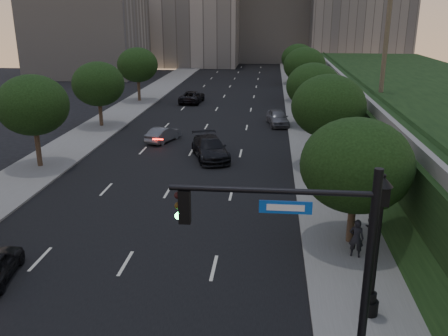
# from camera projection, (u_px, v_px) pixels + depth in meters

# --- Properties ---
(ground) EXTENTS (160.00, 160.00, 0.00)m
(ground) POSITION_uv_depth(u_px,v_px,m) (83.00, 336.00, 16.54)
(ground) COLOR black
(ground) RESTS_ON ground
(road_surface) EXTENTS (16.00, 140.00, 0.02)m
(road_surface) POSITION_uv_depth(u_px,v_px,m) (203.00, 132.00, 44.90)
(road_surface) COLOR black
(road_surface) RESTS_ON ground
(sidewalk_right) EXTENTS (4.50, 140.00, 0.15)m
(sidewalk_right) POSITION_uv_depth(u_px,v_px,m) (313.00, 133.00, 43.92)
(sidewalk_right) COLOR slate
(sidewalk_right) RESTS_ON ground
(sidewalk_left) EXTENTS (4.50, 140.00, 0.15)m
(sidewalk_left) POSITION_uv_depth(u_px,v_px,m) (99.00, 128.00, 45.85)
(sidewalk_left) COLOR slate
(sidewalk_left) RESTS_ON ground
(parapet_wall) EXTENTS (0.35, 90.00, 0.70)m
(parapet_wall) POSITION_uv_depth(u_px,v_px,m) (356.00, 91.00, 40.39)
(parapet_wall) COLOR slate
(parapet_wall) RESTS_ON embankment
(office_block_mid) EXTENTS (22.00, 18.00, 26.00)m
(office_block_mid) POSITION_uv_depth(u_px,v_px,m) (273.00, 2.00, 108.35)
(office_block_mid) COLOR #A5A197
(office_block_mid) RESTS_ON ground
(office_block_filler) EXTENTS (18.00, 16.00, 14.00)m
(office_block_filler) POSITION_uv_depth(u_px,v_px,m) (88.00, 35.00, 82.98)
(office_block_filler) COLOR #A5A197
(office_block_filler) RESTS_ON ground
(tree_right_a) EXTENTS (5.20, 5.20, 6.24)m
(tree_right_a) POSITION_uv_depth(u_px,v_px,m) (356.00, 165.00, 21.88)
(tree_right_a) COLOR #38281C
(tree_right_a) RESTS_ON ground
(tree_right_b) EXTENTS (5.20, 5.20, 6.74)m
(tree_right_b) POSITION_uv_depth(u_px,v_px,m) (328.00, 106.00, 33.07)
(tree_right_b) COLOR #38281C
(tree_right_b) RESTS_ON ground
(tree_right_c) EXTENTS (5.20, 5.20, 6.24)m
(tree_right_c) POSITION_uv_depth(u_px,v_px,m) (313.00, 86.00, 45.52)
(tree_right_c) COLOR #38281C
(tree_right_c) RESTS_ON ground
(tree_right_d) EXTENTS (5.20, 5.20, 6.74)m
(tree_right_d) POSITION_uv_depth(u_px,v_px,m) (305.00, 65.00, 58.60)
(tree_right_d) COLOR #38281C
(tree_right_d) RESTS_ON ground
(tree_right_e) EXTENTS (5.20, 5.20, 6.24)m
(tree_right_e) POSITION_uv_depth(u_px,v_px,m) (298.00, 58.00, 72.93)
(tree_right_e) COLOR #38281C
(tree_right_e) RESTS_ON ground
(tree_left_b) EXTENTS (5.00, 5.00, 6.71)m
(tree_left_b) POSITION_uv_depth(u_px,v_px,m) (33.00, 105.00, 33.10)
(tree_left_b) COLOR #38281C
(tree_left_b) RESTS_ON ground
(tree_left_c) EXTENTS (5.00, 5.00, 6.34)m
(tree_left_c) POSITION_uv_depth(u_px,v_px,m) (98.00, 84.00, 45.51)
(tree_left_c) COLOR #38281C
(tree_left_c) RESTS_ON ground
(tree_left_d) EXTENTS (5.00, 5.00, 6.71)m
(tree_left_d) POSITION_uv_depth(u_px,v_px,m) (138.00, 65.00, 58.63)
(tree_left_d) COLOR #38281C
(tree_left_d) RESTS_ON ground
(traffic_signal_mast) EXTENTS (5.68, 0.56, 7.00)m
(traffic_signal_mast) POSITION_uv_depth(u_px,v_px,m) (326.00, 282.00, 13.05)
(traffic_signal_mast) COLOR black
(traffic_signal_mast) RESTS_ON ground
(street_lamp) EXTENTS (0.64, 0.64, 5.62)m
(street_lamp) POSITION_uv_depth(u_px,v_px,m) (376.00, 254.00, 16.73)
(street_lamp) COLOR black
(street_lamp) RESTS_ON ground
(sedan_mid_left) EXTENTS (2.65, 4.20, 1.31)m
(sedan_mid_left) POSITION_uv_depth(u_px,v_px,m) (163.00, 134.00, 41.27)
(sedan_mid_left) COLOR #505257
(sedan_mid_left) RESTS_ON ground
(sedan_far_left) EXTENTS (2.78, 5.44, 1.47)m
(sedan_far_left) POSITION_uv_depth(u_px,v_px,m) (192.00, 97.00, 59.14)
(sedan_far_left) COLOR black
(sedan_far_left) RESTS_ON ground
(sedan_near_right) EXTENTS (3.95, 6.05, 1.63)m
(sedan_near_right) POSITION_uv_depth(u_px,v_px,m) (210.00, 148.00, 36.42)
(sedan_near_right) COLOR black
(sedan_near_right) RESTS_ON ground
(sedan_far_right) EXTENTS (2.56, 4.83, 1.57)m
(sedan_far_right) POSITION_uv_depth(u_px,v_px,m) (278.00, 118.00, 47.22)
(sedan_far_right) COLOR slate
(sedan_far_right) RESTS_ON ground
(pedestrian_a) EXTENTS (0.76, 0.60, 1.82)m
(pedestrian_a) POSITION_uv_depth(u_px,v_px,m) (356.00, 238.00, 21.36)
(pedestrian_a) COLOR black
(pedestrian_a) RESTS_ON sidewalk_right
(pedestrian_b) EXTENTS (0.88, 0.71, 1.71)m
(pedestrian_b) POSITION_uv_depth(u_px,v_px,m) (372.00, 211.00, 24.39)
(pedestrian_b) COLOR black
(pedestrian_b) RESTS_ON sidewalk_right
(pedestrian_c) EXTENTS (1.15, 0.84, 1.81)m
(pedestrian_c) POSITION_uv_depth(u_px,v_px,m) (328.00, 186.00, 27.85)
(pedestrian_c) COLOR black
(pedestrian_c) RESTS_ON sidewalk_right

